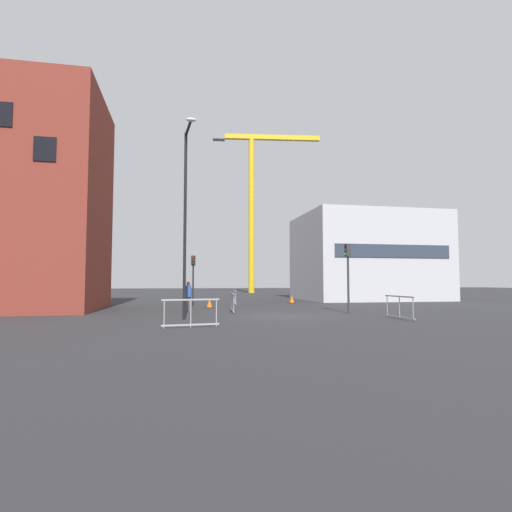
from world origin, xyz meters
name	(u,v)px	position (x,y,z in m)	size (l,w,h in m)	color
ground	(282,316)	(0.00, 0.00, 0.00)	(160.00, 160.00, 0.00)	#28282B
brick_building	(9,200)	(-15.21, 6.43, 6.61)	(10.65, 8.17, 13.23)	maroon
office_block	(366,257)	(12.61, 16.07, 4.03)	(12.47, 10.05, 8.07)	#B7B7BC
construction_crane	(253,188)	(5.80, 39.00, 15.82)	(16.37, 2.93, 24.25)	gold
streetlamp_tall	(186,208)	(-4.83, -1.15, 5.11)	(0.48, 2.06, 8.75)	black
traffic_light_crosswalk	(348,266)	(4.05, 1.02, 2.57)	(0.39, 0.28, 3.81)	#2D2D30
traffic_light_far	(193,272)	(-4.13, 8.86, 2.41)	(0.31, 0.39, 3.56)	#232326
pedestrian_walking	(188,294)	(-4.55, 4.41, 1.01)	(0.34, 0.34, 1.73)	#4C4C51
safety_barrier_mid_span	(235,297)	(-0.99, 9.96, 0.56)	(0.27, 2.26, 1.08)	#9EA0A5
safety_barrier_right_run	(191,312)	(-4.64, -4.14, 0.56)	(2.20, 0.38, 1.08)	#9EA0A5
safety_barrier_left_run	(232,302)	(-2.12, 2.91, 0.56)	(0.23, 2.51, 1.08)	gray
safety_barrier_front	(399,307)	(4.91, -2.69, 0.56)	(0.13, 2.33, 1.08)	gray
traffic_cone_orange	(292,299)	(3.88, 11.65, 0.28)	(0.59, 0.59, 0.59)	black
traffic_cone_on_verge	(209,304)	(-3.11, 7.05, 0.25)	(0.55, 0.55, 0.55)	black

